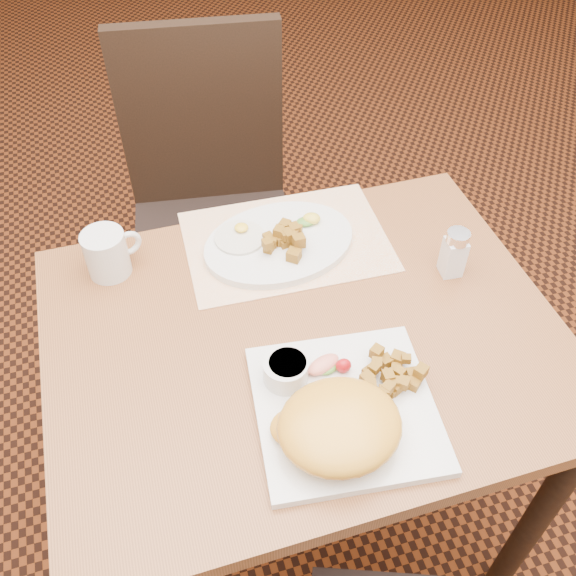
# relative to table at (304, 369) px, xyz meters

# --- Properties ---
(ground) EXTENTS (8.00, 8.00, 0.00)m
(ground) POSITION_rel_table_xyz_m (0.00, 0.00, -0.64)
(ground) COLOR black
(ground) RESTS_ON ground
(table) EXTENTS (0.90, 0.70, 0.75)m
(table) POSITION_rel_table_xyz_m (0.00, 0.00, 0.00)
(table) COLOR brown
(table) RESTS_ON ground
(chair_far) EXTENTS (0.48, 0.49, 0.97)m
(chair_far) POSITION_rel_table_xyz_m (-0.04, 0.67, -0.10)
(chair_far) COLOR black
(chair_far) RESTS_ON ground
(placemat) EXTENTS (0.41, 0.30, 0.00)m
(placemat) POSITION_rel_table_xyz_m (0.04, 0.23, 0.11)
(placemat) COLOR white
(placemat) RESTS_ON table
(plate_square) EXTENTS (0.31, 0.31, 0.02)m
(plate_square) POSITION_rel_table_xyz_m (0.01, -0.17, 0.12)
(plate_square) COLOR silver
(plate_square) RESTS_ON table
(plate_oval) EXTENTS (0.33, 0.27, 0.02)m
(plate_oval) POSITION_rel_table_xyz_m (0.02, 0.22, 0.12)
(plate_oval) COLOR silver
(plate_oval) RESTS_ON placemat
(hollandaise_mound) EXTENTS (0.19, 0.17, 0.07)m
(hollandaise_mound) POSITION_rel_table_xyz_m (-0.02, -0.22, 0.16)
(hollandaise_mound) COLOR gold
(hollandaise_mound) RESTS_ON plate_square
(ramekin) EXTENTS (0.07, 0.07, 0.04)m
(ramekin) POSITION_rel_table_xyz_m (-0.06, -0.09, 0.15)
(ramekin) COLOR silver
(ramekin) RESTS_ON plate_square
(garnish_sq) EXTENTS (0.08, 0.05, 0.03)m
(garnish_sq) POSITION_rel_table_xyz_m (0.01, -0.10, 0.14)
(garnish_sq) COLOR #387223
(garnish_sq) RESTS_ON plate_square
(fried_egg) EXTENTS (0.10, 0.10, 0.02)m
(fried_egg) POSITION_rel_table_xyz_m (-0.05, 0.25, 0.13)
(fried_egg) COLOR white
(fried_egg) RESTS_ON plate_oval
(garnish_ov) EXTENTS (0.06, 0.04, 0.02)m
(garnish_ov) POSITION_rel_table_xyz_m (0.09, 0.26, 0.14)
(garnish_ov) COLOR #387223
(garnish_ov) RESTS_ON plate_oval
(salt_shaker) EXTENTS (0.05, 0.05, 0.10)m
(salt_shaker) POSITION_rel_table_xyz_m (0.31, 0.06, 0.16)
(salt_shaker) COLOR white
(salt_shaker) RESTS_ON table
(coffee_mug) EXTENTS (0.11, 0.08, 0.09)m
(coffee_mug) POSITION_rel_table_xyz_m (-0.31, 0.25, 0.16)
(coffee_mug) COLOR silver
(coffee_mug) RESTS_ON table
(home_fries_sq) EXTENTS (0.12, 0.10, 0.03)m
(home_fries_sq) POSITION_rel_table_xyz_m (0.09, -0.15, 0.14)
(home_fries_sq) COLOR #9B6919
(home_fries_sq) RESTS_ON plate_square
(home_fries_ov) EXTENTS (0.09, 0.10, 0.04)m
(home_fries_ov) POSITION_rel_table_xyz_m (0.03, 0.21, 0.14)
(home_fries_ov) COLOR #9B6919
(home_fries_ov) RESTS_ON plate_oval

